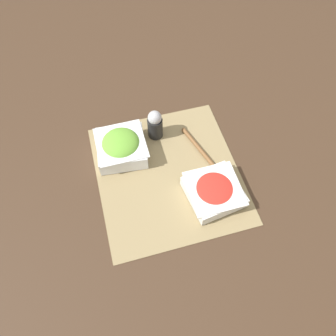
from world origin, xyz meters
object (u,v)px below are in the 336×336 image
object	(u,v)px
lettuce_bowl	(121,146)
wooden_spoon	(220,171)
pepper_shaker	(154,124)
tomato_bowl	(214,191)

from	to	relation	value
lettuce_bowl	wooden_spoon	distance (m)	0.30
lettuce_bowl	pepper_shaker	size ratio (longest dim) A/B	1.49
tomato_bowl	pepper_shaker	size ratio (longest dim) A/B	1.54
lettuce_bowl	pepper_shaker	distance (m)	0.12
wooden_spoon	lettuce_bowl	bearing A→B (deg)	-119.77
lettuce_bowl	pepper_shaker	xyz separation A→B (m)	(-0.04, 0.11, 0.02)
lettuce_bowl	pepper_shaker	world-z (taller)	pepper_shaker
pepper_shaker	lettuce_bowl	bearing A→B (deg)	-69.73
lettuce_bowl	wooden_spoon	bearing A→B (deg)	60.23
tomato_bowl	pepper_shaker	distance (m)	0.28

